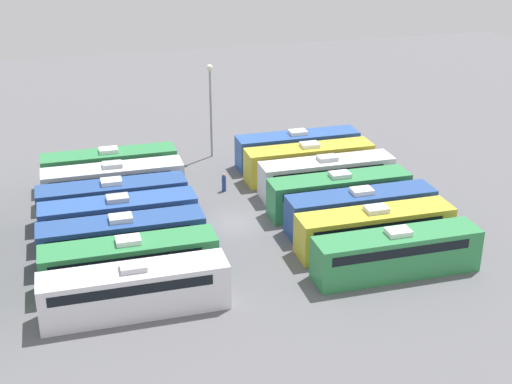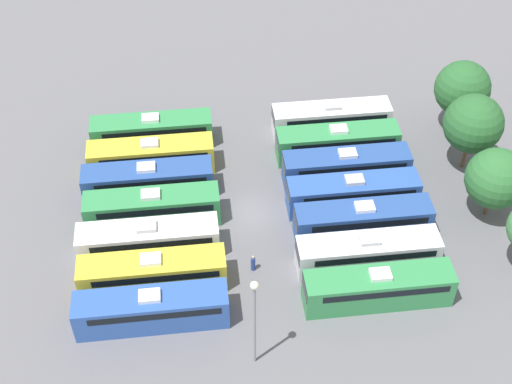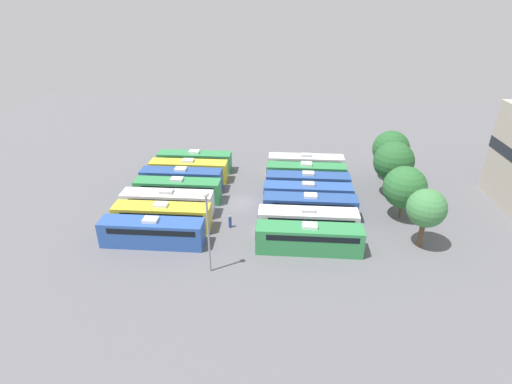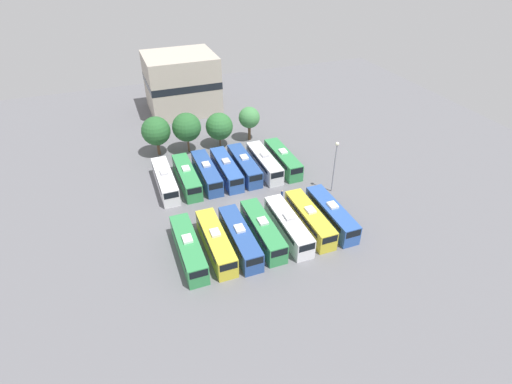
# 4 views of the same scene
# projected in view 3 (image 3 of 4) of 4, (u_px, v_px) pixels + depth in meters

# --- Properties ---
(ground_plane) EXTENTS (125.83, 125.83, 0.00)m
(ground_plane) POSITION_uv_depth(u_px,v_px,m) (241.00, 203.00, 53.99)
(ground_plane) COLOR slate
(bus_0) EXTENTS (2.63, 11.55, 3.36)m
(bus_0) POSITION_uv_depth(u_px,v_px,m) (195.00, 161.00, 63.30)
(bus_0) COLOR #338C4C
(bus_0) RESTS_ON ground_plane
(bus_1) EXTENTS (2.63, 11.55, 3.36)m
(bus_1) POSITION_uv_depth(u_px,v_px,m) (189.00, 170.00, 60.00)
(bus_1) COLOR gold
(bus_1) RESTS_ON ground_plane
(bus_2) EXTENTS (2.63, 11.55, 3.36)m
(bus_2) POSITION_uv_depth(u_px,v_px,m) (182.00, 179.00, 57.09)
(bus_2) COLOR #284C93
(bus_2) RESTS_ON ground_plane
(bus_3) EXTENTS (2.63, 11.55, 3.36)m
(bus_3) POSITION_uv_depth(u_px,v_px,m) (178.00, 190.00, 53.96)
(bus_3) COLOR #338C4C
(bus_3) RESTS_ON ground_plane
(bus_4) EXTENTS (2.63, 11.55, 3.36)m
(bus_4) POSITION_uv_depth(u_px,v_px,m) (168.00, 202.00, 50.66)
(bus_4) COLOR white
(bus_4) RESTS_ON ground_plane
(bus_5) EXTENTS (2.63, 11.55, 3.36)m
(bus_5) POSITION_uv_depth(u_px,v_px,m) (163.00, 216.00, 47.50)
(bus_5) COLOR gold
(bus_5) RESTS_ON ground_plane
(bus_6) EXTENTS (2.63, 11.55, 3.36)m
(bus_6) POSITION_uv_depth(u_px,v_px,m) (152.00, 232.00, 44.35)
(bus_6) COLOR #2D56A8
(bus_6) RESTS_ON ground_plane
(bus_7) EXTENTS (2.63, 11.55, 3.36)m
(bus_7) POSITION_uv_depth(u_px,v_px,m) (306.00, 164.00, 62.03)
(bus_7) COLOR silver
(bus_7) RESTS_ON ground_plane
(bus_8) EXTENTS (2.63, 11.55, 3.36)m
(bus_8) POSITION_uv_depth(u_px,v_px,m) (306.00, 174.00, 58.80)
(bus_8) COLOR #338C4C
(bus_8) RESTS_ON ground_plane
(bus_9) EXTENTS (2.63, 11.55, 3.36)m
(bus_9) POSITION_uv_depth(u_px,v_px,m) (308.00, 184.00, 55.69)
(bus_9) COLOR #284C93
(bus_9) RESTS_ON ground_plane
(bus_10) EXTENTS (2.63, 11.55, 3.36)m
(bus_10) POSITION_uv_depth(u_px,v_px,m) (308.00, 195.00, 52.60)
(bus_10) COLOR #2D56A8
(bus_10) RESTS_ON ground_plane
(bus_11) EXTENTS (2.63, 11.55, 3.36)m
(bus_11) POSITION_uv_depth(u_px,v_px,m) (310.00, 207.00, 49.62)
(bus_11) COLOR #284C93
(bus_11) RESTS_ON ground_plane
(bus_12) EXTENTS (2.63, 11.55, 3.36)m
(bus_12) POSITION_uv_depth(u_px,v_px,m) (308.00, 221.00, 46.41)
(bus_12) COLOR silver
(bus_12) RESTS_ON ground_plane
(bus_13) EXTENTS (2.63, 11.55, 3.36)m
(bus_13) POSITION_uv_depth(u_px,v_px,m) (309.00, 238.00, 43.22)
(bus_13) COLOR #338C4C
(bus_13) RESTS_ON ground_plane
(worker_person) EXTENTS (0.36, 0.36, 1.64)m
(worker_person) POSITION_uv_depth(u_px,v_px,m) (230.00, 222.00, 48.02)
(worker_person) COLOR navy
(worker_person) RESTS_ON ground_plane
(light_pole) EXTENTS (0.60, 0.60, 9.04)m
(light_pole) POSITION_uv_depth(u_px,v_px,m) (208.00, 220.00, 38.07)
(light_pole) COLOR gray
(light_pole) RESTS_ON ground_plane
(tree_0) EXTENTS (5.35, 5.35, 7.55)m
(tree_0) POSITION_uv_depth(u_px,v_px,m) (391.00, 149.00, 58.94)
(tree_0) COLOR brown
(tree_0) RESTS_ON ground_plane
(tree_1) EXTENTS (5.41, 5.41, 7.80)m
(tree_1) POSITION_uv_depth(u_px,v_px,m) (394.00, 161.00, 53.90)
(tree_1) COLOR brown
(tree_1) RESTS_ON ground_plane
(tree_2) EXTENTS (5.26, 5.26, 6.84)m
(tree_2) POSITION_uv_depth(u_px,v_px,m) (405.00, 187.00, 48.65)
(tree_2) COLOR brown
(tree_2) RESTS_ON ground_plane
(tree_3) EXTENTS (4.21, 4.21, 6.92)m
(tree_3) POSITION_uv_depth(u_px,v_px,m) (426.00, 208.00, 42.66)
(tree_3) COLOR brown
(tree_3) RESTS_ON ground_plane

